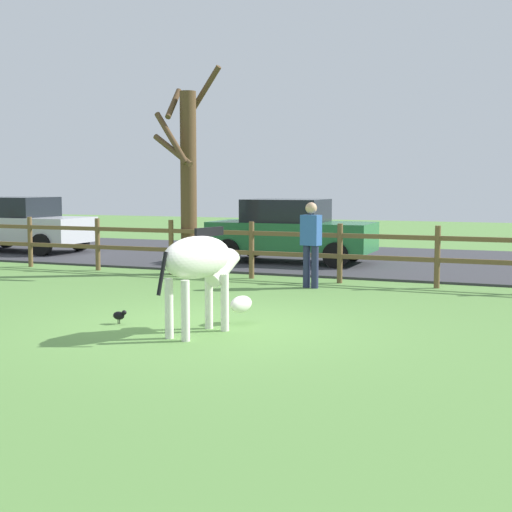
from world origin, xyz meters
name	(u,v)px	position (x,y,z in m)	size (l,w,h in m)	color
ground_plane	(209,326)	(0.00, 0.00, 0.00)	(60.00, 60.00, 0.00)	#5B8C42
parking_asphalt	(365,260)	(0.00, 9.30, 0.03)	(28.00, 7.40, 0.05)	#38383D
paddock_fence	(295,248)	(-0.45, 5.00, 0.68)	(21.20, 0.11, 1.20)	brown
bare_tree	(188,175)	(-3.00, 5.19, 2.17)	(1.31, 1.33, 4.57)	#513A23
zebra	(202,265)	(0.14, -0.50, 0.93)	(0.77, 1.91, 1.41)	white
crow_on_grass	(119,315)	(-1.24, -0.35, 0.13)	(0.22, 0.10, 0.20)	black
parked_car_silver	(21,224)	(-9.67, 7.69, 0.84)	(4.01, 1.91, 1.56)	#B7BABF
parked_car_green	(291,230)	(-1.56, 7.89, 0.84)	(4.02, 1.92, 1.56)	#236B38
visitor_near_fence	(311,241)	(0.17, 4.13, 0.91)	(0.40, 0.29, 1.64)	#232847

